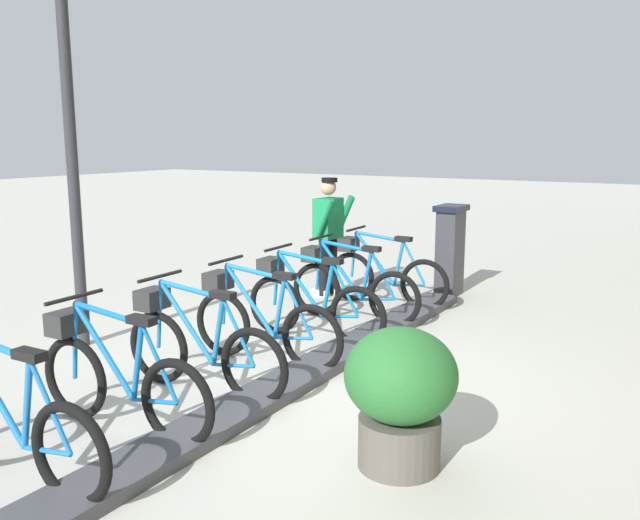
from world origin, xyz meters
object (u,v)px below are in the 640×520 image
object	(u,v)px
bike_docked_4	(197,345)
bike_docked_3	(260,321)
bike_docked_1	(349,286)
lamp_post	(68,98)
worker_near_rack	(329,232)
bike_docked_0	(382,273)
bike_docked_2	(309,301)
planter_bush	(400,391)
bike_docked_6	(5,420)
payment_kiosk	(450,249)
bike_docked_5	(116,376)

from	to	relation	value
bike_docked_4	bike_docked_3	bearing A→B (deg)	-90.00
bike_docked_1	lamp_post	bearing A→B (deg)	50.13
bike_docked_1	worker_near_rack	world-z (taller)	worker_near_rack
bike_docked_0	bike_docked_4	size ratio (longest dim) A/B	1.00
bike_docked_2	bike_docked_4	distance (m)	1.82
bike_docked_4	worker_near_rack	bearing A→B (deg)	-76.84
bike_docked_1	planter_bush	xyz separation A→B (m)	(-2.07, 3.04, 0.11)
bike_docked_1	bike_docked_4	bearing A→B (deg)	90.00
bike_docked_6	worker_near_rack	world-z (taller)	worker_near_rack
bike_docked_3	lamp_post	xyz separation A→B (m)	(1.96, 0.53, 2.17)
payment_kiosk	bike_docked_2	distance (m)	2.87
payment_kiosk	bike_docked_3	size ratio (longest dim) A/B	0.74
payment_kiosk	bike_docked_4	world-z (taller)	payment_kiosk
bike_docked_4	bike_docked_0	bearing A→B (deg)	-90.00
bike_docked_2	worker_near_rack	size ratio (longest dim) A/B	1.04
bike_docked_1	bike_docked_4	world-z (taller)	same
bike_docked_3	bike_docked_6	world-z (taller)	same
bike_docked_4	bike_docked_5	size ratio (longest dim) A/B	1.00
bike_docked_3	planter_bush	size ratio (longest dim) A/B	1.77
bike_docked_6	planter_bush	xyz separation A→B (m)	(-2.07, -1.51, 0.11)
bike_docked_2	bike_docked_3	distance (m)	0.91
bike_docked_2	worker_near_rack	distance (m)	2.14
bike_docked_2	bike_docked_4	world-z (taller)	same
bike_docked_1	planter_bush	world-z (taller)	bike_docked_1
worker_near_rack	lamp_post	xyz separation A→B (m)	(1.10, 3.33, 1.69)
bike_docked_4	lamp_post	xyz separation A→B (m)	(1.96, -0.38, 2.17)
worker_near_rack	lamp_post	size ratio (longest dim) A/B	0.42
bike_docked_3	bike_docked_5	world-z (taller)	same
bike_docked_3	bike_docked_6	xyz separation A→B (m)	(0.00, 2.73, 0.00)
bike_docked_0	planter_bush	size ratio (longest dim) A/B	1.77
bike_docked_3	bike_docked_5	distance (m)	1.82
bike_docked_6	lamp_post	bearing A→B (deg)	-48.23
payment_kiosk	bike_docked_0	size ratio (longest dim) A/B	0.74
bike_docked_1	planter_bush	bearing A→B (deg)	124.27
bike_docked_5	worker_near_rack	xyz separation A→B (m)	(0.87, -4.62, 0.48)
bike_docked_5	lamp_post	xyz separation A→B (m)	(1.96, -1.29, 2.17)
bike_docked_0	bike_docked_5	world-z (taller)	same
payment_kiosk	bike_docked_6	size ratio (longest dim) A/B	0.74
bike_docked_2	bike_docked_4	bearing A→B (deg)	90.00
bike_docked_1	bike_docked_3	distance (m)	1.82
bike_docked_0	bike_docked_1	bearing A→B (deg)	90.00
bike_docked_3	lamp_post	distance (m)	2.98
lamp_post	bike_docked_6	bearing A→B (deg)	131.77
worker_near_rack	bike_docked_4	bearing A→B (deg)	103.16
bike_docked_5	lamp_post	bearing A→B (deg)	-33.28
bike_docked_6	planter_bush	distance (m)	2.57
planter_bush	worker_near_rack	bearing A→B (deg)	-53.83
bike_docked_4	planter_bush	distance (m)	2.10
bike_docked_4	worker_near_rack	world-z (taller)	worker_near_rack
bike_docked_5	worker_near_rack	size ratio (longest dim) A/B	1.04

